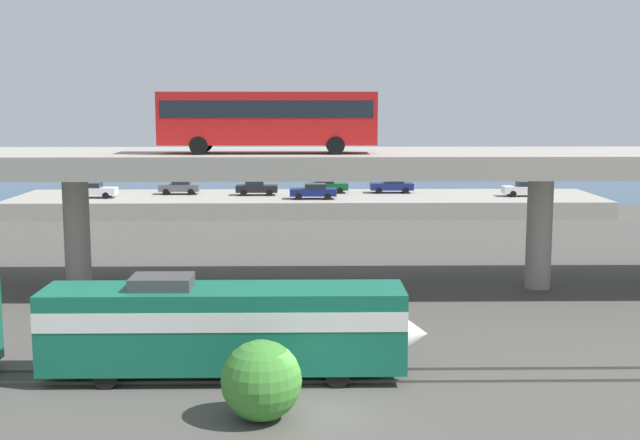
# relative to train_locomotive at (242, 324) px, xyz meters

# --- Properties ---
(ground_plane) EXTENTS (260.00, 260.00, 0.00)m
(ground_plane) POSITION_rel_train_locomotive_xyz_m (2.75, -4.00, -2.19)
(ground_plane) COLOR #4C4944
(rail_strip_near) EXTENTS (110.00, 0.12, 0.12)m
(rail_strip_near) POSITION_rel_train_locomotive_xyz_m (2.75, -0.78, -2.13)
(rail_strip_near) COLOR #59544C
(rail_strip_near) RESTS_ON ground_plane
(rail_strip_far) EXTENTS (110.00, 0.12, 0.12)m
(rail_strip_far) POSITION_rel_train_locomotive_xyz_m (2.75, 0.78, -2.13)
(rail_strip_far) COLOR #59544C
(rail_strip_far) RESTS_ON ground_plane
(train_locomotive) EXTENTS (15.35, 3.04, 4.18)m
(train_locomotive) POSITION_rel_train_locomotive_xyz_m (0.00, 0.00, 0.00)
(train_locomotive) COLOR #14664C
(train_locomotive) RESTS_ON ground_plane
(highway_overpass) EXTENTS (96.00, 10.01, 8.14)m
(highway_overpass) POSITION_rel_train_locomotive_xyz_m (2.75, 16.00, 5.11)
(highway_overpass) COLOR #9E998E
(highway_overpass) RESTS_ON ground_plane
(transit_bus_on_overpass) EXTENTS (12.00, 2.68, 3.40)m
(transit_bus_on_overpass) POSITION_rel_train_locomotive_xyz_m (0.45, 14.19, 8.01)
(transit_bus_on_overpass) COLOR red
(transit_bus_on_overpass) RESTS_ON highway_overpass
(pier_parking_lot) EXTENTS (58.35, 12.45, 1.60)m
(pier_parking_lot) POSITION_rel_train_locomotive_xyz_m (2.75, 51.00, -1.39)
(pier_parking_lot) COLOR #9E998E
(pier_parking_lot) RESTS_ON ground_plane
(parked_car_0) EXTENTS (4.17, 1.82, 1.50)m
(parked_car_0) POSITION_rel_train_locomotive_xyz_m (-2.42, 51.50, 0.18)
(parked_car_0) COLOR black
(parked_car_0) RESTS_ON pier_parking_lot
(parked_car_1) EXTENTS (4.51, 1.89, 1.50)m
(parked_car_1) POSITION_rel_train_locomotive_xyz_m (3.32, 48.13, 0.18)
(parked_car_1) COLOR navy
(parked_car_1) RESTS_ON pier_parking_lot
(parked_car_2) EXTENTS (4.33, 1.91, 1.50)m
(parked_car_2) POSITION_rel_train_locomotive_xyz_m (24.45, 50.07, 0.18)
(parked_car_2) COLOR silver
(parked_car_2) RESTS_ON pier_parking_lot
(parked_car_3) EXTENTS (4.46, 1.95, 1.50)m
(parked_car_3) POSITION_rel_train_locomotive_xyz_m (4.65, 53.48, 0.18)
(parked_car_3) COLOR #0C4C26
(parked_car_3) RESTS_ON pier_parking_lot
(parked_car_4) EXTENTS (4.05, 1.83, 1.50)m
(parked_car_4) POSITION_rel_train_locomotive_xyz_m (-10.28, 52.51, 0.18)
(parked_car_4) COLOR #515459
(parked_car_4) RESTS_ON pier_parking_lot
(parked_car_5) EXTENTS (4.41, 1.97, 1.50)m
(parked_car_5) POSITION_rel_train_locomotive_xyz_m (11.50, 53.44, 0.18)
(parked_car_5) COLOR navy
(parked_car_5) RESTS_ON pier_parking_lot
(parked_car_6) EXTENTS (4.49, 1.97, 1.50)m
(parked_car_6) POSITION_rel_train_locomotive_xyz_m (-18.35, 49.44, 0.18)
(parked_car_6) COLOR silver
(parked_car_6) RESTS_ON pier_parking_lot
(harbor_water) EXTENTS (140.00, 36.00, 0.01)m
(harbor_water) POSITION_rel_train_locomotive_xyz_m (2.75, 74.00, -2.19)
(harbor_water) COLOR #2D5170
(harbor_water) RESTS_ON ground_plane
(shrub_right) EXTENTS (2.84, 2.84, 2.84)m
(shrub_right) POSITION_rel_train_locomotive_xyz_m (0.99, -4.56, -0.77)
(shrub_right) COLOR #3D8531
(shrub_right) RESTS_ON ground_plane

